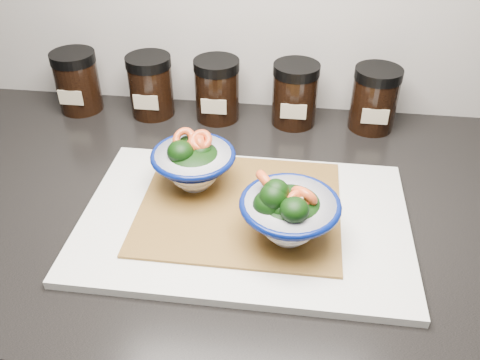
# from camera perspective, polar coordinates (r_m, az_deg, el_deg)

# --- Properties ---
(countertop) EXTENTS (3.50, 0.60, 0.04)m
(countertop) POSITION_cam_1_polar(r_m,az_deg,el_deg) (0.79, -10.01, -2.50)
(countertop) COLOR black
(countertop) RESTS_ON cabinet
(cutting_board) EXTENTS (0.45, 0.30, 0.01)m
(cutting_board) POSITION_cam_1_polar(r_m,az_deg,el_deg) (0.71, 0.51, -4.53)
(cutting_board) COLOR silver
(cutting_board) RESTS_ON countertop
(bamboo_mat) EXTENTS (0.28, 0.24, 0.00)m
(bamboo_mat) POSITION_cam_1_polar(r_m,az_deg,el_deg) (0.72, 0.00, -2.95)
(bamboo_mat) COLOR olive
(bamboo_mat) RESTS_ON cutting_board
(bowl_left) EXTENTS (0.12, 0.12, 0.09)m
(bowl_left) POSITION_cam_1_polar(r_m,az_deg,el_deg) (0.74, -5.24, 1.96)
(bowl_left) COLOR white
(bowl_left) RESTS_ON bamboo_mat
(bowl_right) EXTENTS (0.13, 0.13, 0.10)m
(bowl_right) POSITION_cam_1_polar(r_m,az_deg,el_deg) (0.64, 5.41, -3.68)
(bowl_right) COLOR white
(bowl_right) RESTS_ON bamboo_mat
(spice_jar_a) EXTENTS (0.08, 0.08, 0.11)m
(spice_jar_a) POSITION_cam_1_polar(r_m,az_deg,el_deg) (1.01, -17.81, 10.50)
(spice_jar_a) COLOR black
(spice_jar_a) RESTS_ON countertop
(spice_jar_b) EXTENTS (0.08, 0.08, 0.11)m
(spice_jar_b) POSITION_cam_1_polar(r_m,az_deg,el_deg) (0.96, -9.99, 10.39)
(spice_jar_b) COLOR black
(spice_jar_b) RESTS_ON countertop
(spice_jar_c) EXTENTS (0.08, 0.08, 0.11)m
(spice_jar_c) POSITION_cam_1_polar(r_m,az_deg,el_deg) (0.93, -2.59, 10.11)
(spice_jar_c) COLOR black
(spice_jar_c) RESTS_ON countertop
(spice_jar_d) EXTENTS (0.08, 0.08, 0.11)m
(spice_jar_d) POSITION_cam_1_polar(r_m,az_deg,el_deg) (0.92, 6.18, 9.57)
(spice_jar_d) COLOR black
(spice_jar_d) RESTS_ON countertop
(spice_jar_e) EXTENTS (0.08, 0.08, 0.11)m
(spice_jar_e) POSITION_cam_1_polar(r_m,az_deg,el_deg) (0.93, 14.86, 8.81)
(spice_jar_e) COLOR black
(spice_jar_e) RESTS_ON countertop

